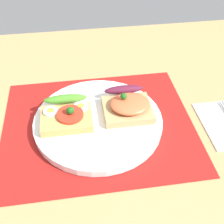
# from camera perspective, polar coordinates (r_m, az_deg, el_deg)

# --- Properties ---
(ground_plane) EXTENTS (1.20, 0.90, 0.03)m
(ground_plane) POSITION_cam_1_polar(r_m,az_deg,el_deg) (0.63, -2.69, -3.59)
(ground_plane) COLOR tan
(placemat) EXTENTS (0.41, 0.34, 0.00)m
(placemat) POSITION_cam_1_polar(r_m,az_deg,el_deg) (0.62, -2.74, -2.48)
(placemat) COLOR maroon
(placemat) RESTS_ON ground_plane
(plate) EXTENTS (0.27, 0.27, 0.02)m
(plate) POSITION_cam_1_polar(r_m,az_deg,el_deg) (0.62, -2.77, -1.85)
(plate) COLOR white
(plate) RESTS_ON placemat
(sandwich_egg_tomato) EXTENTS (0.11, 0.09, 0.04)m
(sandwich_egg_tomato) POSITION_cam_1_polar(r_m,az_deg,el_deg) (0.61, -8.97, -0.42)
(sandwich_egg_tomato) COLOR tan
(sandwich_egg_tomato) RESTS_ON plate
(sandwich_salmon) EXTENTS (0.10, 0.10, 0.05)m
(sandwich_salmon) POSITION_cam_1_polar(r_m,az_deg,el_deg) (0.62, 3.17, 1.42)
(sandwich_salmon) COLOR tan
(sandwich_salmon) RESTS_ON plate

